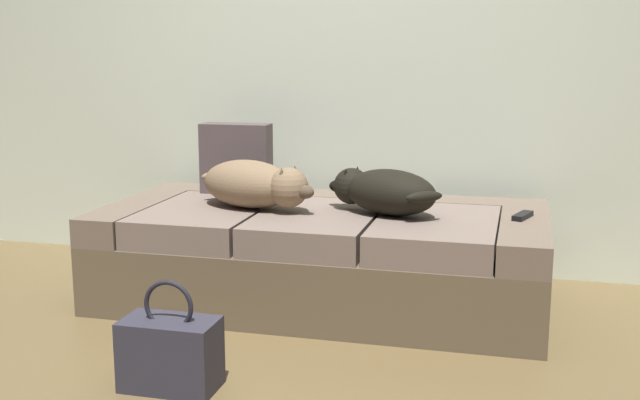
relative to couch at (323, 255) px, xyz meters
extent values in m
plane|color=brown|center=(0.00, -1.05, -0.21)|extent=(10.00, 10.00, 0.00)
cube|color=brown|center=(0.00, 0.00, -0.06)|extent=(1.94, 0.95, 0.30)
cube|color=#6D5C4D|center=(-0.87, 0.00, 0.15)|extent=(0.20, 0.95, 0.12)
cube|color=#6D5C4D|center=(0.87, 0.00, 0.15)|extent=(0.20, 0.95, 0.12)
cube|color=#6D5C4D|center=(0.00, 0.37, 0.15)|extent=(1.54, 0.20, 0.12)
cube|color=#77665B|center=(-0.51, -0.10, 0.15)|extent=(0.50, 0.73, 0.12)
cube|color=#77665B|center=(0.00, -0.10, 0.15)|extent=(0.50, 0.73, 0.12)
cube|color=#77665B|center=(0.51, -0.10, 0.15)|extent=(0.50, 0.73, 0.12)
ellipsoid|color=#80664A|center=(-0.33, -0.05, 0.32)|extent=(0.53, 0.40, 0.21)
sphere|color=#80664A|center=(-0.12, -0.12, 0.32)|extent=(0.17, 0.17, 0.17)
ellipsoid|color=#4D3D2C|center=(-0.05, -0.15, 0.31)|extent=(0.12, 0.09, 0.06)
cone|color=#4D3D2C|center=(-0.11, -0.07, 0.39)|extent=(0.04, 0.04, 0.05)
cone|color=#4D3D2C|center=(-0.14, -0.16, 0.39)|extent=(0.04, 0.04, 0.05)
ellipsoid|color=#80664A|center=(-0.51, 0.07, 0.33)|extent=(0.17, 0.16, 0.05)
ellipsoid|color=black|center=(0.31, -0.04, 0.31)|extent=(0.49, 0.39, 0.20)
sphere|color=black|center=(0.12, 0.03, 0.32)|extent=(0.16, 0.16, 0.16)
ellipsoid|color=black|center=(0.06, 0.06, 0.31)|extent=(0.11, 0.09, 0.06)
cone|color=black|center=(0.10, -0.01, 0.38)|extent=(0.04, 0.04, 0.05)
cone|color=black|center=(0.14, 0.08, 0.38)|extent=(0.04, 0.04, 0.05)
ellipsoid|color=black|center=(0.47, -0.16, 0.32)|extent=(0.16, 0.14, 0.05)
cube|color=black|center=(0.86, 0.02, 0.22)|extent=(0.09, 0.16, 0.02)
cube|color=#4D4142|center=(-0.51, 0.27, 0.38)|extent=(0.34, 0.13, 0.34)
cube|color=#2F2E3B|center=(-0.27, -1.03, -0.09)|extent=(0.32, 0.18, 0.24)
torus|color=#212029|center=(-0.27, -1.03, 0.08)|extent=(0.18, 0.02, 0.18)
camera|label=1|loc=(0.84, -3.31, 0.92)|focal=44.29mm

